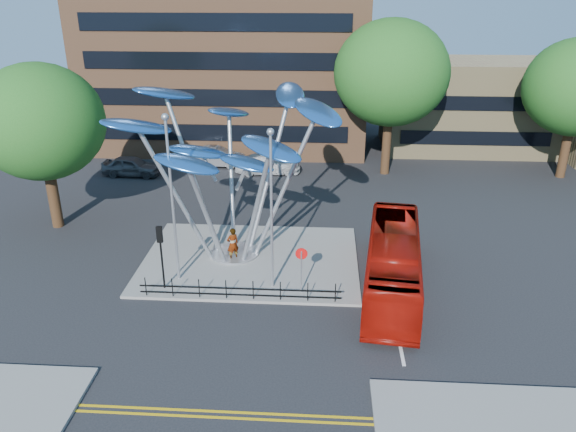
# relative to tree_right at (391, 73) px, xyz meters

# --- Properties ---
(ground) EXTENTS (120.00, 120.00, 0.00)m
(ground) POSITION_rel_tree_right_xyz_m (-8.00, -22.00, -8.04)
(ground) COLOR black
(ground) RESTS_ON ground
(traffic_island) EXTENTS (12.00, 9.00, 0.15)m
(traffic_island) POSITION_rel_tree_right_xyz_m (-9.00, -16.00, -7.96)
(traffic_island) COLOR slate
(traffic_island) RESTS_ON ground
(double_yellow_near) EXTENTS (40.00, 0.12, 0.01)m
(double_yellow_near) POSITION_rel_tree_right_xyz_m (-8.00, -28.00, -8.03)
(double_yellow_near) COLOR gold
(double_yellow_near) RESTS_ON ground
(double_yellow_far) EXTENTS (40.00, 0.12, 0.01)m
(double_yellow_far) POSITION_rel_tree_right_xyz_m (-8.00, -28.30, -8.03)
(double_yellow_far) COLOR gold
(double_yellow_far) RESTS_ON ground
(low_building_near) EXTENTS (15.00, 8.00, 8.00)m
(low_building_near) POSITION_rel_tree_right_xyz_m (8.00, 8.00, -4.04)
(low_building_near) COLOR tan
(low_building_near) RESTS_ON ground
(tree_right) EXTENTS (8.80, 8.80, 12.11)m
(tree_right) POSITION_rel_tree_right_xyz_m (0.00, 0.00, 0.00)
(tree_right) COLOR black
(tree_right) RESTS_ON ground
(tree_left) EXTENTS (7.60, 7.60, 10.32)m
(tree_left) POSITION_rel_tree_right_xyz_m (-22.00, -12.00, -1.24)
(tree_left) COLOR black
(tree_left) RESTS_ON ground
(leaf_sculpture) EXTENTS (12.72, 9.54, 9.51)m
(leaf_sculpture) POSITION_rel_tree_right_xyz_m (-10.07, -15.32, -1.16)
(leaf_sculpture) COLOR #9EA0A5
(leaf_sculpture) RESTS_ON traffic_island
(street_lamp_left) EXTENTS (0.36, 0.36, 8.80)m
(street_lamp_left) POSITION_rel_tree_right_xyz_m (-12.50, -18.50, -2.68)
(street_lamp_left) COLOR #9EA0A5
(street_lamp_left) RESTS_ON traffic_island
(street_lamp_right) EXTENTS (0.36, 0.36, 8.30)m
(street_lamp_right) POSITION_rel_tree_right_xyz_m (-7.50, -19.00, -2.94)
(street_lamp_right) COLOR #9EA0A5
(street_lamp_right) RESTS_ON traffic_island
(traffic_light_island) EXTENTS (0.28, 0.18, 3.42)m
(traffic_light_island) POSITION_rel_tree_right_xyz_m (-13.00, -19.50, -5.42)
(traffic_light_island) COLOR black
(traffic_light_island) RESTS_ON traffic_island
(no_entry_sign_island) EXTENTS (0.60, 0.10, 2.45)m
(no_entry_sign_island) POSITION_rel_tree_right_xyz_m (-6.00, -19.48, -6.22)
(no_entry_sign_island) COLOR #9EA0A5
(no_entry_sign_island) RESTS_ON traffic_island
(pedestrian_railing_front) EXTENTS (10.00, 0.06, 1.00)m
(pedestrian_railing_front) POSITION_rel_tree_right_xyz_m (-9.00, -20.30, -7.48)
(pedestrian_railing_front) COLOR black
(pedestrian_railing_front) RESTS_ON traffic_island
(red_bus) EXTENTS (3.80, 11.04, 3.01)m
(red_bus) POSITION_rel_tree_right_xyz_m (-1.40, -18.63, -6.53)
(red_bus) COLOR #940E06
(red_bus) RESTS_ON ground
(pedestrian) EXTENTS (0.84, 0.77, 1.91)m
(pedestrian) POSITION_rel_tree_right_xyz_m (-9.97, -16.18, -6.93)
(pedestrian) COLOR gray
(pedestrian) RESTS_ON traffic_island
(parked_car_left) EXTENTS (4.76, 2.14, 1.59)m
(parked_car_left) POSITION_rel_tree_right_xyz_m (-20.42, -1.89, -7.24)
(parked_car_left) COLOR #42454A
(parked_car_left) RESTS_ON ground
(parked_car_mid) EXTENTS (5.04, 2.16, 1.61)m
(parked_car_mid) POSITION_rel_tree_right_xyz_m (-14.05, 1.00, -7.23)
(parked_car_mid) COLOR #93969A
(parked_car_mid) RESTS_ON ground
(parked_car_right) EXTENTS (5.52, 2.72, 1.54)m
(parked_car_right) POSITION_rel_tree_right_xyz_m (-9.55, -0.54, -7.27)
(parked_car_right) COLOR silver
(parked_car_right) RESTS_ON ground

